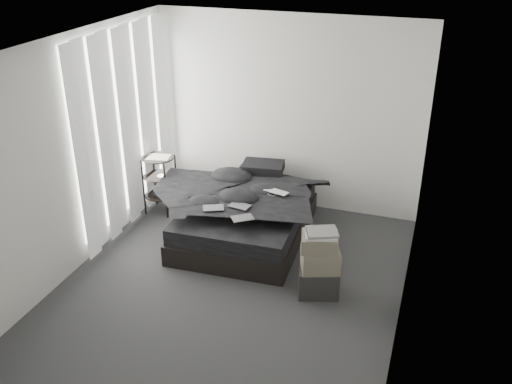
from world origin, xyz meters
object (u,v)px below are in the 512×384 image
(box_lower, at_px, (318,280))
(laptop, at_px, (274,188))
(bed, at_px, (246,227))
(side_stand, at_px, (160,184))

(box_lower, bearing_deg, laptop, 129.81)
(laptop, height_order, box_lower, laptop)
(bed, height_order, laptop, laptop)
(laptop, bearing_deg, box_lower, -34.51)
(laptop, bearing_deg, side_stand, -171.64)
(bed, bearing_deg, box_lower, -40.30)
(bed, xyz_separation_m, laptop, (0.35, 0.06, 0.57))
(laptop, xyz_separation_m, box_lower, (0.79, -0.95, -0.54))
(bed, xyz_separation_m, box_lower, (1.14, -0.89, 0.03))
(box_lower, bearing_deg, bed, 142.02)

